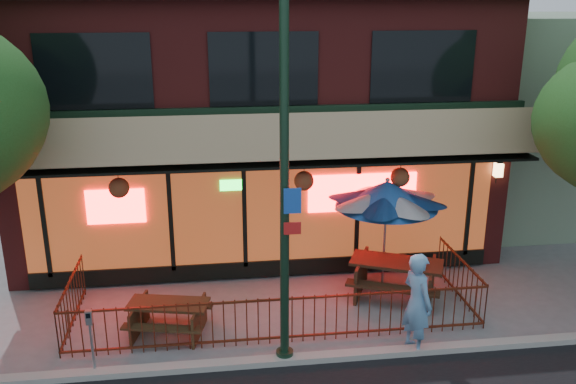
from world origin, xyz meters
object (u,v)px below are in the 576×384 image
(picnic_table_left, at_px, (169,313))
(patio_umbrella, at_px, (387,194))
(pedestrian, at_px, (417,302))
(parking_meter_near, at_px, (90,332))
(street_light, at_px, (285,201))
(picnic_table_right, at_px, (396,273))

(picnic_table_left, height_order, patio_umbrella, patio_umbrella)
(pedestrian, xyz_separation_m, parking_meter_near, (-6.00, -0.05, -0.13))
(street_light, distance_m, patio_umbrella, 3.98)
(street_light, bearing_deg, patio_umbrella, 46.30)
(street_light, xyz_separation_m, patio_umbrella, (2.68, 2.80, -0.88))
(picnic_table_left, relative_size, pedestrian, 0.91)
(picnic_table_right, distance_m, pedestrian, 2.23)
(patio_umbrella, xyz_separation_m, pedestrian, (-0.15, -2.75, -1.26))
(picnic_table_left, xyz_separation_m, parking_meter_near, (-1.27, -1.26, 0.42))
(street_light, height_order, patio_umbrella, street_light)
(street_light, relative_size, picnic_table_right, 2.82)
(street_light, height_order, picnic_table_right, street_light)
(picnic_table_left, xyz_separation_m, picnic_table_right, (5.00, 0.96, 0.12))
(pedestrian, distance_m, parking_meter_near, 6.00)
(picnic_table_right, height_order, patio_umbrella, patio_umbrella)
(picnic_table_right, distance_m, parking_meter_near, 6.66)
(patio_umbrella, bearing_deg, parking_meter_near, -155.50)
(patio_umbrella, xyz_separation_m, parking_meter_near, (-6.14, -2.80, -1.40))
(picnic_table_left, distance_m, parking_meter_near, 1.84)
(street_light, distance_m, picnic_table_right, 4.41)
(picnic_table_right, bearing_deg, pedestrian, -97.31)
(pedestrian, bearing_deg, street_light, 70.80)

